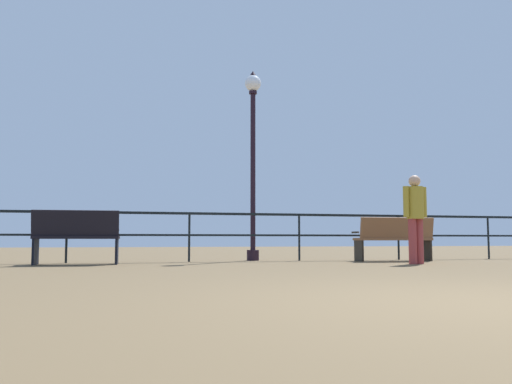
% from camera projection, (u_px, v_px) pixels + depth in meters
% --- Properties ---
extents(pier_railing, '(25.46, 0.05, 0.98)m').
position_uv_depth(pier_railing, '(246.00, 225.00, 11.15)').
color(pier_railing, black).
rests_on(pier_railing, ground_plane).
extents(bench_near_left, '(1.48, 0.75, 0.95)m').
position_uv_depth(bench_near_left, '(76.00, 235.00, 9.56)').
color(bench_near_left, black).
rests_on(bench_near_left, ground_plane).
extents(bench_near_right, '(1.60, 0.70, 0.89)m').
position_uv_depth(bench_near_right, '(395.00, 237.00, 11.14)').
color(bench_near_right, brown).
rests_on(bench_near_right, ground_plane).
extents(lamppost_center, '(0.35, 0.35, 4.08)m').
position_uv_depth(lamppost_center, '(253.00, 141.00, 11.65)').
color(lamppost_center, black).
rests_on(lamppost_center, ground_plane).
extents(person_by_bench, '(0.51, 0.31, 1.60)m').
position_uv_depth(person_by_bench, '(415.00, 213.00, 9.85)').
color(person_by_bench, '#9B3737').
rests_on(person_by_bench, ground_plane).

